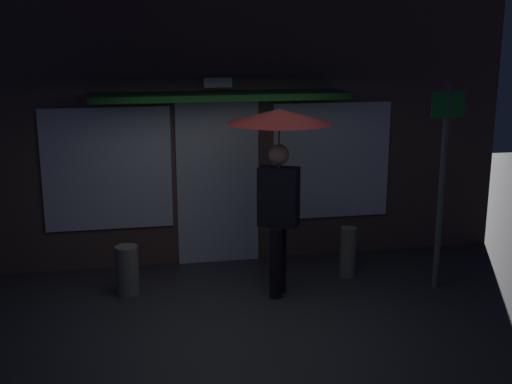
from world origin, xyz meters
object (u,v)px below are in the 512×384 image
(person_with_umbrella, at_px, (279,152))
(street_sign_post, at_px, (442,175))
(sidewalk_bollard_2, at_px, (127,271))
(sidewalk_bollard, at_px, (348,252))

(person_with_umbrella, bearing_deg, street_sign_post, 23.32)
(person_with_umbrella, bearing_deg, sidewalk_bollard_2, -163.11)
(person_with_umbrella, bearing_deg, sidewalk_bollard, 49.72)
(sidewalk_bollard, relative_size, sidewalk_bollard_2, 1.07)
(street_sign_post, relative_size, sidewalk_bollard_2, 4.14)
(street_sign_post, distance_m, sidewalk_bollard_2, 3.93)
(person_with_umbrella, height_order, sidewalk_bollard, person_with_umbrella)
(street_sign_post, bearing_deg, person_with_umbrella, 175.66)
(sidewalk_bollard_2, bearing_deg, street_sign_post, -7.41)
(person_with_umbrella, relative_size, sidewalk_bollard_2, 3.68)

